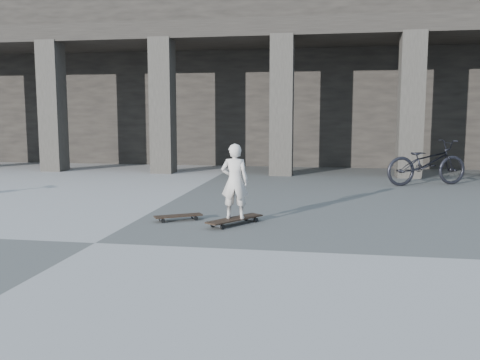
% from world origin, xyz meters
% --- Properties ---
extents(ground, '(90.00, 90.00, 0.00)m').
position_xyz_m(ground, '(0.00, 0.00, 0.00)').
color(ground, '#494947').
rests_on(ground, ground).
extents(colonnade, '(28.00, 8.82, 6.00)m').
position_xyz_m(colonnade, '(-0.00, 13.77, 3.03)').
color(colonnade, black).
rests_on(colonnade, ground).
extents(longboard, '(0.80, 1.00, 0.11)m').
position_xyz_m(longboard, '(1.66, 1.46, 0.08)').
color(longboard, black).
rests_on(longboard, ground).
extents(skateboard_spare, '(0.77, 0.57, 0.09)m').
position_xyz_m(skateboard_spare, '(0.69, 1.62, 0.07)').
color(skateboard_spare, black).
rests_on(skateboard_spare, ground).
extents(child, '(0.44, 0.30, 1.17)m').
position_xyz_m(child, '(1.66, 1.46, 0.69)').
color(child, beige).
rests_on(child, longboard).
extents(bicycle, '(2.27, 1.52, 1.13)m').
position_xyz_m(bicycle, '(5.53, 6.85, 0.56)').
color(bicycle, black).
rests_on(bicycle, ground).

